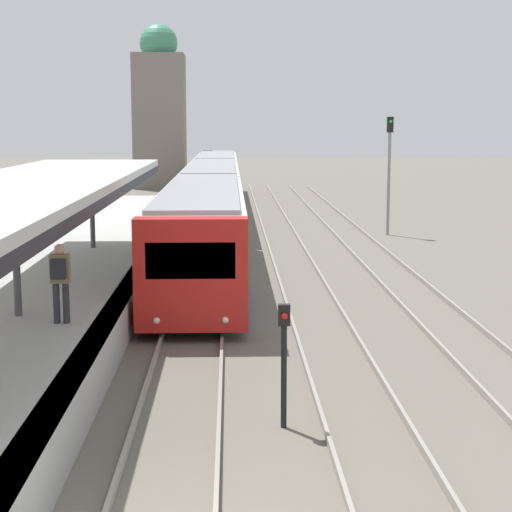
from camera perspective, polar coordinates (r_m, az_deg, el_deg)
platform_canopy at (r=18.82m, az=-15.75°, el=4.21°), size 4.00×25.54×2.82m
person_on_platform at (r=18.06m, az=-12.93°, el=-1.36°), size 0.40×0.40×1.66m
train_near at (r=42.83m, az=-2.97°, el=4.27°), size 2.68×46.42×3.06m
signal_post_near at (r=14.41m, az=1.88°, el=-6.47°), size 0.20×0.21×2.14m
signal_mast_far at (r=39.66m, az=8.87°, el=6.23°), size 0.28×0.29×5.40m
distant_domed_building at (r=68.94m, az=-6.44°, el=9.58°), size 4.00×4.00×12.76m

